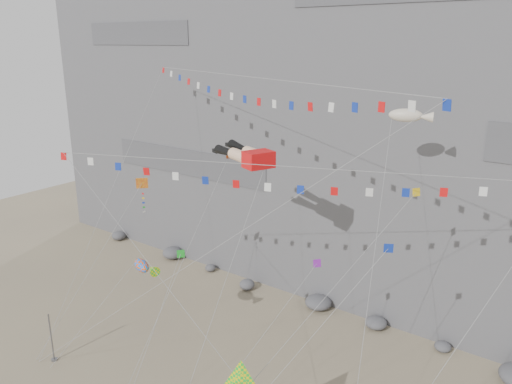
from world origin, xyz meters
TOP-DOWN VIEW (x-y plane):
  - cliff at (0.00, 32.00)m, footprint 80.00×28.00m
  - talus_boulders at (0.00, 17.00)m, footprint 60.00×3.00m
  - anchor_pole_left at (-13.43, -3.15)m, footprint 0.12×0.12m
  - legs_kite at (-0.84, 6.47)m, footprint 8.08×16.97m
  - flag_banner_upper at (-1.17, 7.63)m, footprint 31.14×18.06m
  - flag_banner_lower at (3.99, 4.22)m, footprint 30.24×12.09m
  - harlequin_kite at (-9.31, 3.80)m, footprint 6.39×8.97m
  - fish_windsock at (-8.28, 2.33)m, footprint 6.30×7.46m
  - delta_kite at (5.88, -2.96)m, footprint 4.50×5.96m
  - blimp_windsock at (8.61, 12.65)m, footprint 5.77×16.81m
  - small_kite_a at (-3.79, 7.95)m, footprint 1.81×15.59m
  - small_kite_b at (5.59, 5.86)m, footprint 4.48×12.55m
  - small_kite_c at (-3.08, 1.56)m, footprint 2.64×10.00m
  - small_kite_d at (10.67, 9.25)m, footprint 8.74×17.66m
  - small_kite_e at (11.31, 3.53)m, footprint 8.51×9.34m

SIDE VIEW (x-z plane):
  - talus_boulders at x=0.00m, z-range 0.00..1.20m
  - anchor_pole_left at x=-13.43m, z-range 0.00..4.28m
  - delta_kite at x=5.88m, z-range 2.08..11.15m
  - fish_windsock at x=-8.28m, z-range 2.36..13.36m
  - small_kite_c at x=-3.08m, z-range 3.30..17.41m
  - small_kite_b at x=5.59m, z-range 2.24..18.48m
  - small_kite_e at x=11.31m, z-range 4.61..22.75m
  - harlequin_kite at x=-9.31m, z-range 5.66..22.74m
  - small_kite_d at x=10.67m, z-range 3.14..27.57m
  - small_kite_a at x=-3.79m, z-range 5.06..27.28m
  - legs_kite at x=-0.84m, z-range 6.08..28.32m
  - flag_banner_lower at x=3.99m, z-range 7.31..27.63m
  - blimp_windsock at x=8.61m, z-range 7.20..32.99m
  - flag_banner_upper at x=-1.17m, z-range 8.34..36.96m
  - cliff at x=0.00m, z-range 0.00..50.00m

